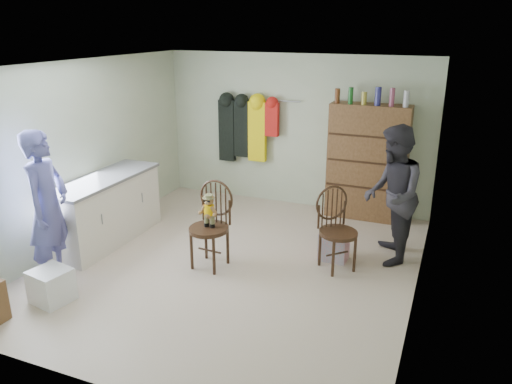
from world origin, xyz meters
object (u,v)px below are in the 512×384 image
at_px(counter, 105,209).
at_px(chair_front, 211,219).
at_px(dresser, 367,162).
at_px(chair_far, 336,226).

relative_size(counter, chair_front, 1.69).
bearing_deg(chair_front, dresser, 62.87).
distance_m(chair_front, dresser, 2.84).
bearing_deg(dresser, chair_far, -90.67).
distance_m(chair_far, dresser, 1.90).
height_order(chair_front, chair_far, chair_front).
height_order(counter, chair_front, chair_front).
xyz_separation_m(counter, dresser, (3.20, 2.30, 0.44)).
relative_size(chair_front, dresser, 0.53).
bearing_deg(dresser, counter, -144.31).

